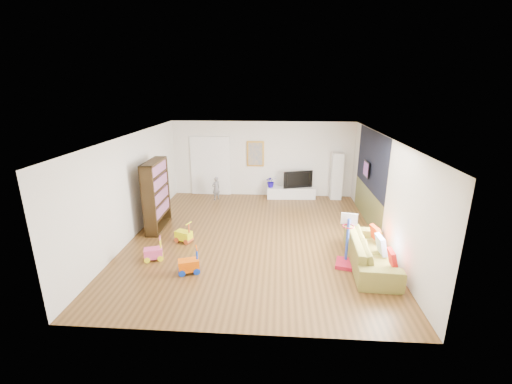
# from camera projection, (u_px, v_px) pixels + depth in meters

# --- Properties ---
(floor) EXTENTS (6.50, 7.50, 0.00)m
(floor) POSITION_uv_depth(u_px,v_px,m) (255.00, 237.00, 9.18)
(floor) COLOR brown
(floor) RESTS_ON ground
(ceiling) EXTENTS (6.50, 7.50, 0.00)m
(ceiling) POSITION_uv_depth(u_px,v_px,m) (255.00, 137.00, 8.37)
(ceiling) COLOR white
(ceiling) RESTS_ON ground
(wall_back) EXTENTS (6.50, 0.00, 2.70)m
(wall_back) POSITION_uv_depth(u_px,v_px,m) (262.00, 159.00, 12.34)
(wall_back) COLOR silver
(wall_back) RESTS_ON ground
(wall_front) EXTENTS (6.50, 0.00, 2.70)m
(wall_front) POSITION_uv_depth(u_px,v_px,m) (237.00, 261.00, 5.20)
(wall_front) COLOR silver
(wall_front) RESTS_ON ground
(wall_left) EXTENTS (0.00, 7.50, 2.70)m
(wall_left) POSITION_uv_depth(u_px,v_px,m) (132.00, 187.00, 8.99)
(wall_left) COLOR silver
(wall_left) RESTS_ON ground
(wall_right) EXTENTS (0.00, 7.50, 2.70)m
(wall_right) POSITION_uv_depth(u_px,v_px,m) (384.00, 192.00, 8.56)
(wall_right) COLOR white
(wall_right) RESTS_ON ground
(navy_accent) EXTENTS (0.01, 3.20, 1.70)m
(navy_accent) POSITION_uv_depth(u_px,v_px,m) (371.00, 160.00, 9.75)
(navy_accent) COLOR black
(navy_accent) RESTS_ON wall_right
(olive_wainscot) EXTENTS (0.01, 3.20, 1.00)m
(olive_wainscot) POSITION_uv_depth(u_px,v_px,m) (367.00, 205.00, 10.15)
(olive_wainscot) COLOR brown
(olive_wainscot) RESTS_ON wall_right
(doorway) EXTENTS (1.45, 0.06, 2.10)m
(doorway) POSITION_uv_depth(u_px,v_px,m) (211.00, 167.00, 12.52)
(doorway) COLOR white
(doorway) RESTS_ON ground
(painting_back) EXTENTS (0.62, 0.06, 0.92)m
(painting_back) POSITION_uv_depth(u_px,v_px,m) (255.00, 154.00, 12.26)
(painting_back) COLOR gold
(painting_back) RESTS_ON wall_back
(artwork_right) EXTENTS (0.04, 0.56, 0.46)m
(artwork_right) POSITION_uv_depth(u_px,v_px,m) (366.00, 169.00, 10.03)
(artwork_right) COLOR #7F3F8C
(artwork_right) RESTS_ON wall_right
(media_console) EXTENTS (1.74, 0.52, 0.40)m
(media_console) POSITION_uv_depth(u_px,v_px,m) (291.00, 193.00, 12.32)
(media_console) COLOR silver
(media_console) RESTS_ON ground
(tall_cabinet) EXTENTS (0.39, 0.39, 1.66)m
(tall_cabinet) POSITION_uv_depth(u_px,v_px,m) (336.00, 176.00, 12.09)
(tall_cabinet) COLOR silver
(tall_cabinet) RESTS_ON ground
(bookshelf) EXTENTS (0.38, 1.34, 1.95)m
(bookshelf) POSITION_uv_depth(u_px,v_px,m) (156.00, 195.00, 9.50)
(bookshelf) COLOR black
(bookshelf) RESTS_ON ground
(sofa) EXTENTS (1.00, 2.31, 0.66)m
(sofa) POSITION_uv_depth(u_px,v_px,m) (371.00, 252.00, 7.65)
(sofa) COLOR olive
(sofa) RESTS_ON ground
(basketball_hoop) EXTENTS (0.52, 0.59, 1.20)m
(basketball_hoop) POSITION_uv_depth(u_px,v_px,m) (347.00, 241.00, 7.56)
(basketball_hoop) COLOR #AB152E
(basketball_hoop) RESTS_ON ground
(ride_on_yellow) EXTENTS (0.48, 0.39, 0.56)m
(ride_on_yellow) POSITION_uv_depth(u_px,v_px,m) (183.00, 232.00, 8.83)
(ride_on_yellow) COLOR #D6DB0A
(ride_on_yellow) RESTS_ON ground
(ride_on_orange) EXTENTS (0.50, 0.40, 0.59)m
(ride_on_orange) POSITION_uv_depth(u_px,v_px,m) (188.00, 261.00, 7.35)
(ride_on_orange) COLOR #E55902
(ride_on_orange) RESTS_ON ground
(ride_on_pink) EXTENTS (0.47, 0.37, 0.55)m
(ride_on_pink) POSITION_uv_depth(u_px,v_px,m) (153.00, 249.00, 7.91)
(ride_on_pink) COLOR #DC4A87
(ride_on_pink) RESTS_ON ground
(child) EXTENTS (0.36, 0.36, 0.84)m
(child) POSITION_uv_depth(u_px,v_px,m) (216.00, 188.00, 12.07)
(child) COLOR slate
(child) RESTS_ON ground
(tv) EXTENTS (1.06, 0.46, 0.61)m
(tv) POSITION_uv_depth(u_px,v_px,m) (297.00, 179.00, 12.21)
(tv) COLOR black
(tv) RESTS_ON media_console
(vase_plant) EXTENTS (0.45, 0.41, 0.43)m
(vase_plant) POSITION_uv_depth(u_px,v_px,m) (271.00, 181.00, 12.22)
(vase_plant) COLOR #180897
(vase_plant) RESTS_ON media_console
(pillow_left) EXTENTS (0.10, 0.35, 0.35)m
(pillow_left) POSITION_uv_depth(u_px,v_px,m) (392.00, 258.00, 6.98)
(pillow_left) COLOR red
(pillow_left) RESTS_ON sofa
(pillow_center) EXTENTS (0.13, 0.42, 0.42)m
(pillow_center) POSITION_uv_depth(u_px,v_px,m) (381.00, 245.00, 7.57)
(pillow_center) COLOR white
(pillow_center) RESTS_ON sofa
(pillow_right) EXTENTS (0.17, 0.37, 0.36)m
(pillow_right) POSITION_uv_depth(u_px,v_px,m) (376.00, 233.00, 8.17)
(pillow_right) COLOR #B02606
(pillow_right) RESTS_ON sofa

